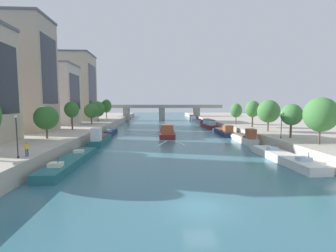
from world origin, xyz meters
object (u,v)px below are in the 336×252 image
Objects in this scene: tree_left_third at (46,118)px; tree_right_midway at (253,109)px; moored_boat_right_gap_after at (200,122)px; moored_boat_left_end at (71,161)px; moored_boat_right_midway at (224,131)px; person_on_quay at (27,148)px; tree_left_past_mid at (98,109)px; tree_left_end_of_row at (106,106)px; tree_right_third at (291,115)px; moored_boat_right_upstream at (192,118)px; bridge_far at (162,111)px; moored_boat_right_far at (245,138)px; lamppost_right_bank at (281,124)px; tree_right_past_mid at (236,111)px; tree_right_end_of_row at (269,111)px; moored_boat_right_second at (209,124)px; lamppost_left_bank at (17,135)px; moored_boat_left_lone at (100,139)px; tree_left_midway at (91,111)px; tree_left_nearest at (72,110)px; moored_boat_right_lone at (283,157)px; tree_right_second at (321,115)px; barge_midriver at (167,132)px.

tree_right_midway is (42.82, 17.14, 1.05)m from tree_left_third.
moored_boat_right_gap_after is at bearing 99.12° from tree_right_midway.
moored_boat_left_end is 1.20× the size of moored_boat_right_midway.
person_on_quay is (-32.24, -33.13, 2.19)m from moored_boat_right_midway.
tree_left_end_of_row is (-0.04, 14.32, 0.87)m from tree_left_past_mid.
tree_right_third is (42.66, -41.47, -0.10)m from tree_left_past_mid.
moored_boat_right_upstream is 14.98m from bridge_far.
moored_boat_right_far is 1.38× the size of tree_left_end_of_row.
lamppost_right_bank is at bearing 18.68° from person_on_quay.
tree_right_past_mid is (5.00, 19.96, 5.07)m from moored_boat_right_far.
tree_right_end_of_row reaches higher than moored_boat_left_end.
moored_boat_right_second is at bearing -92.39° from moored_boat_right_gap_after.
tree_left_third is at bearing 178.18° from tree_right_third.
tree_left_end_of_row is (-37.47, 48.38, 6.10)m from moored_boat_right_far.
tree_right_third is 76.73m from bridge_far.
lamppost_left_bank is at bearing -86.56° from tree_left_end_of_row.
moored_boat_left_lone is 37.37m from tree_right_midway.
tree_right_midway is 49.97m from person_on_quay.
moored_boat_right_far is 42.64m from tree_left_midway.
tree_left_nearest reaches higher than bridge_far.
moored_boat_right_lone is at bearing -90.04° from moored_boat_right_upstream.
moored_boat_right_second is 29.54m from tree_right_end_of_row.
tree_right_end_of_row is (42.79, -5.75, -0.27)m from tree_left_nearest.
tree_right_third reaches higher than moored_boat_right_upstream.
person_on_quay is at bearing -115.78° from moored_boat_right_gap_after.
moored_boat_left_lone is 0.90× the size of moored_boat_right_midway.
person_on_quay is (4.68, -68.45, -4.05)m from tree_left_end_of_row.
tree_right_past_mid is (34.26, 19.54, 5.01)m from moored_boat_left_lone.
tree_right_past_mid is 1.32× the size of lamppost_right_bank.
tree_right_second is 1.14× the size of tree_right_past_mid.
moored_boat_right_gap_after is 2.71× the size of tree_left_midway.
barge_midriver is at bearing -45.01° from tree_left_past_mid.
tree_left_midway is at bearing 94.15° from lamppost_left_bank.
moored_boat_right_second is (28.79, 46.43, 0.68)m from moored_boat_left_end.
moored_boat_right_lone is 63.82m from moored_boat_right_gap_after.
tree_left_nearest is 0.94× the size of tree_right_second.
moored_boat_right_far is 1.89× the size of tree_left_third.
tree_right_midway is at bearing -80.88° from moored_boat_right_gap_after.
moored_boat_right_upstream is at bearing 89.96° from moored_boat_right_lone.
tree_right_past_mid is (5.54, 35.61, 5.48)m from moored_boat_right_lone.
barge_midriver is at bearing 63.43° from moored_boat_left_end.
moored_boat_right_midway is 3.00× the size of lamppost_right_bank.
moored_boat_left_lone reaches higher than moored_boat_right_gap_after.
bridge_far is at bearing 78.37° from person_on_quay.
tree_right_end_of_row is 44.43m from person_on_quay.
moored_boat_right_upstream is 91.31m from person_on_quay.
lamppost_right_bank is (40.35, -15.50, -2.08)m from tree_left_nearest.
lamppost_left_bank is (-4.05, -21.34, 3.64)m from moored_boat_left_lone.
moored_boat_right_lone is at bearing -90.62° from moored_boat_right_gap_after.
tree_left_nearest is at bearing 97.56° from lamppost_left_bank.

